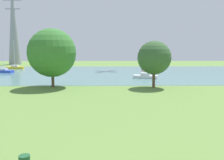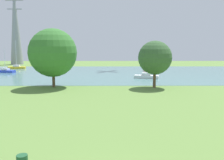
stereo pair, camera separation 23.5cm
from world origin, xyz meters
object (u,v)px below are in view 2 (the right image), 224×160
(sailboat_blue, at_px, (5,71))
(electricity_pylon, at_px, (15,25))
(sailboat_white, at_px, (146,76))
(sailboat_yellow, at_px, (17,67))
(sailboat_red, at_px, (152,68))
(tree_mid_shore, at_px, (53,53))
(tree_west_far, at_px, (155,58))

(sailboat_blue, bearing_deg, electricity_pylon, 105.34)
(sailboat_white, height_order, electricity_pylon, electricity_pylon)
(sailboat_yellow, xyz_separation_m, electricity_pylon, (-6.79, 18.67, 13.60))
(sailboat_blue, xyz_separation_m, sailboat_yellow, (-1.28, 10.77, 0.03))
(sailboat_red, bearing_deg, tree_mid_shore, -125.17)
(sailboat_white, xyz_separation_m, sailboat_blue, (-32.89, 11.50, -0.00))
(tree_west_far, relative_size, electricity_pylon, 0.25)
(sailboat_red, xyz_separation_m, electricity_pylon, (-45.14, 22.85, 13.63))
(sailboat_white, height_order, sailboat_blue, sailboat_white)
(sailboat_yellow, relative_size, tree_mid_shore, 0.90)
(tree_mid_shore, xyz_separation_m, tree_west_far, (15.61, -0.67, -0.73))
(tree_mid_shore, bearing_deg, sailboat_yellow, 118.90)
(sailboat_blue, distance_m, tree_west_far, 39.86)
(sailboat_yellow, xyz_separation_m, tree_west_far, (33.75, -33.53, 4.11))
(sailboat_white, height_order, tree_west_far, tree_west_far)
(tree_west_far, height_order, electricity_pylon, electricity_pylon)
(tree_west_far, xyz_separation_m, electricity_pylon, (-40.54, 52.20, 9.49))
(tree_mid_shore, relative_size, electricity_pylon, 0.32)
(tree_mid_shore, bearing_deg, sailboat_white, 33.44)
(sailboat_red, relative_size, tree_west_far, 0.77)
(tree_mid_shore, distance_m, tree_west_far, 15.64)
(sailboat_white, height_order, tree_mid_shore, tree_mid_shore)
(sailboat_blue, xyz_separation_m, sailboat_red, (37.06, 6.59, -0.00))
(sailboat_red, xyz_separation_m, tree_mid_shore, (-20.21, -28.67, 4.87))
(sailboat_white, height_order, sailboat_yellow, sailboat_yellow)
(sailboat_white, bearing_deg, sailboat_red, 77.01)
(tree_west_far, bearing_deg, tree_mid_shore, 177.55)
(sailboat_blue, xyz_separation_m, tree_west_far, (32.46, -22.75, 4.13))
(sailboat_white, distance_m, electricity_pylon, 59.49)
(sailboat_yellow, distance_m, tree_mid_shore, 37.84)
(electricity_pylon, bearing_deg, sailboat_blue, -74.66)
(tree_west_far, bearing_deg, sailboat_red, 81.10)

